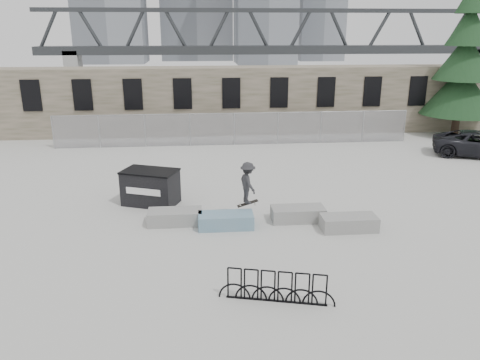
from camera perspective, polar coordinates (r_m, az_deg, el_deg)
name	(u,v)px	position (r m, az deg, el deg)	size (l,w,h in m)	color
ground	(260,223)	(17.67, 2.48, -5.22)	(120.00, 120.00, 0.00)	#AEAEA9
stone_wall	(230,100)	(32.75, -1.23, 9.70)	(36.00, 2.58, 4.50)	#635B49
chainlink_fence	(234,129)	(29.29, -0.70, 6.30)	(22.06, 0.06, 2.02)	gray
planter_far_left	(175,216)	(17.65, -7.93, -4.41)	(2.00, 0.90, 0.53)	gray
planter_center_left	(226,220)	(17.17, -1.74, -4.90)	(2.00, 0.90, 0.53)	teal
planter_center_right	(298,213)	(17.90, 7.07, -4.05)	(2.00, 0.90, 0.53)	gray
planter_offset	(349,222)	(17.42, 13.13, -5.05)	(2.00, 0.90, 0.53)	gray
dumpster	(151,187)	(19.64, -10.85, -0.84)	(2.53, 2.04, 1.45)	black
bike_rack	(276,287)	(12.73, 4.46, -12.88)	(3.06, 0.82, 0.90)	black
spruce_tree	(464,66)	(35.11, 25.62, 12.43)	(5.06, 5.06, 11.50)	#38281E
truss_bridge	(279,49)	(72.20, 4.79, 15.65)	(70.00, 3.00, 9.80)	#2D3033
skateboarder	(248,183)	(17.34, 0.95, -0.36)	(0.87, 1.15, 1.71)	#29292C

